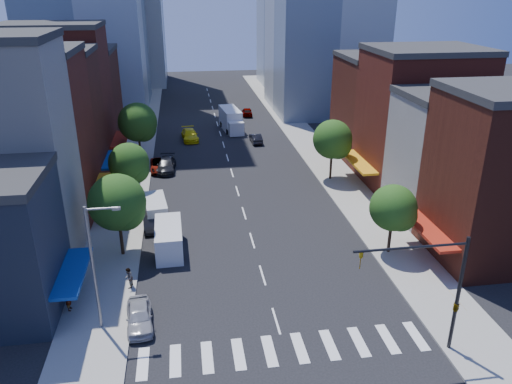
{
  "coord_description": "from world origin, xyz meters",
  "views": [
    {
      "loc": [
        -5.64,
        -28.25,
        21.83
      ],
      "look_at": [
        0.3,
        11.59,
        5.0
      ],
      "focal_mm": 35.0,
      "sensor_mm": 36.0,
      "label": 1
    }
  ],
  "objects_px": {
    "traffic_car_far": "(247,112)",
    "parked_car_rear": "(166,165)",
    "cargo_van_far": "(156,210)",
    "taxi": "(190,135)",
    "parked_car_front": "(139,316)",
    "pedestrian_near": "(68,299)",
    "traffic_car_oncoming": "(256,138)",
    "pedestrian_far": "(129,278)",
    "parked_car_third": "(160,165)",
    "parked_car_second": "(151,222)",
    "cargo_van_near": "(169,239)",
    "box_truck": "(231,120)"
  },
  "relations": [
    {
      "from": "cargo_van_near",
      "to": "taxi",
      "type": "height_order",
      "value": "cargo_van_near"
    },
    {
      "from": "cargo_van_far",
      "to": "parked_car_rear",
      "type": "bearing_deg",
      "value": 79.83
    },
    {
      "from": "taxi",
      "to": "traffic_car_far",
      "type": "distance_m",
      "value": 17.42
    },
    {
      "from": "parked_car_front",
      "to": "traffic_car_oncoming",
      "type": "relative_size",
      "value": 1.05
    },
    {
      "from": "traffic_car_oncoming",
      "to": "pedestrian_far",
      "type": "relative_size",
      "value": 2.5
    },
    {
      "from": "parked_car_front",
      "to": "traffic_car_far",
      "type": "height_order",
      "value": "parked_car_front"
    },
    {
      "from": "parked_car_front",
      "to": "pedestrian_near",
      "type": "distance_m",
      "value": 5.6
    },
    {
      "from": "cargo_van_far",
      "to": "traffic_car_oncoming",
      "type": "height_order",
      "value": "cargo_van_far"
    },
    {
      "from": "traffic_car_oncoming",
      "to": "pedestrian_far",
      "type": "distance_m",
      "value": 39.86
    },
    {
      "from": "pedestrian_far",
      "to": "parked_car_third",
      "type": "bearing_deg",
      "value": -172.56
    },
    {
      "from": "taxi",
      "to": "traffic_car_far",
      "type": "relative_size",
      "value": 1.3
    },
    {
      "from": "cargo_van_far",
      "to": "taxi",
      "type": "height_order",
      "value": "cargo_van_far"
    },
    {
      "from": "parked_car_third",
      "to": "pedestrian_near",
      "type": "height_order",
      "value": "pedestrian_near"
    },
    {
      "from": "parked_car_second",
      "to": "pedestrian_near",
      "type": "height_order",
      "value": "pedestrian_near"
    },
    {
      "from": "parked_car_second",
      "to": "taxi",
      "type": "height_order",
      "value": "taxi"
    },
    {
      "from": "traffic_car_oncoming",
      "to": "pedestrian_near",
      "type": "bearing_deg",
      "value": 61.78
    },
    {
      "from": "parked_car_front",
      "to": "cargo_van_near",
      "type": "distance_m",
      "value": 10.3
    },
    {
      "from": "parked_car_front",
      "to": "parked_car_rear",
      "type": "height_order",
      "value": "parked_car_rear"
    },
    {
      "from": "parked_car_front",
      "to": "parked_car_second",
      "type": "bearing_deg",
      "value": 84.18
    },
    {
      "from": "traffic_car_far",
      "to": "parked_car_rear",
      "type": "bearing_deg",
      "value": 67.64
    },
    {
      "from": "parked_car_second",
      "to": "parked_car_rear",
      "type": "distance_m",
      "value": 16.09
    },
    {
      "from": "traffic_car_oncoming",
      "to": "parked_car_second",
      "type": "bearing_deg",
      "value": 59.91
    },
    {
      "from": "cargo_van_near",
      "to": "traffic_car_far",
      "type": "relative_size",
      "value": 1.37
    },
    {
      "from": "parked_car_rear",
      "to": "pedestrian_near",
      "type": "xyz_separation_m",
      "value": [
        -6.4,
        -28.74,
        0.26
      ]
    },
    {
      "from": "cargo_van_near",
      "to": "traffic_car_far",
      "type": "distance_m",
      "value": 49.69
    },
    {
      "from": "parked_car_second",
      "to": "parked_car_rear",
      "type": "bearing_deg",
      "value": 80.92
    },
    {
      "from": "parked_car_third",
      "to": "taxi",
      "type": "relative_size",
      "value": 0.91
    },
    {
      "from": "box_truck",
      "to": "pedestrian_far",
      "type": "bearing_deg",
      "value": -112.27
    },
    {
      "from": "pedestrian_far",
      "to": "pedestrian_near",
      "type": "bearing_deg",
      "value": -49.17
    },
    {
      "from": "taxi",
      "to": "traffic_car_oncoming",
      "type": "height_order",
      "value": "taxi"
    },
    {
      "from": "taxi",
      "to": "parked_car_second",
      "type": "bearing_deg",
      "value": -103.71
    },
    {
      "from": "parked_car_second",
      "to": "pedestrian_near",
      "type": "bearing_deg",
      "value": -117.02
    },
    {
      "from": "parked_car_second",
      "to": "cargo_van_far",
      "type": "bearing_deg",
      "value": 72.14
    },
    {
      "from": "parked_car_rear",
      "to": "pedestrian_far",
      "type": "xyz_separation_m",
      "value": [
        -2.4,
        -26.43,
        0.2
      ]
    },
    {
      "from": "parked_car_third",
      "to": "cargo_van_far",
      "type": "xyz_separation_m",
      "value": [
        0.08,
        -14.31,
        0.35
      ]
    },
    {
      "from": "parked_car_second",
      "to": "cargo_van_far",
      "type": "xyz_separation_m",
      "value": [
        0.46,
        1.96,
        0.37
      ]
    },
    {
      "from": "traffic_car_oncoming",
      "to": "traffic_car_far",
      "type": "bearing_deg",
      "value": -94.94
    },
    {
      "from": "parked_car_third",
      "to": "cargo_van_far",
      "type": "relative_size",
      "value": 0.97
    },
    {
      "from": "parked_car_second",
      "to": "traffic_car_oncoming",
      "type": "relative_size",
      "value": 0.98
    },
    {
      "from": "parked_car_front",
      "to": "pedestrian_near",
      "type": "xyz_separation_m",
      "value": [
        -5.09,
        2.33,
        0.29
      ]
    },
    {
      "from": "traffic_car_oncoming",
      "to": "box_truck",
      "type": "xyz_separation_m",
      "value": [
        -2.91,
        7.5,
        0.9
      ]
    },
    {
      "from": "taxi",
      "to": "traffic_car_oncoming",
      "type": "relative_size",
      "value": 1.33
    },
    {
      "from": "cargo_van_near",
      "to": "box_truck",
      "type": "height_order",
      "value": "box_truck"
    },
    {
      "from": "traffic_car_oncoming",
      "to": "taxi",
      "type": "bearing_deg",
      "value": -17.56
    },
    {
      "from": "parked_car_third",
      "to": "parked_car_second",
      "type": "bearing_deg",
      "value": -94.4
    },
    {
      "from": "parked_car_rear",
      "to": "pedestrian_far",
      "type": "height_order",
      "value": "pedestrian_far"
    },
    {
      "from": "parked_car_second",
      "to": "box_truck",
      "type": "bearing_deg",
      "value": 66.86
    },
    {
      "from": "taxi",
      "to": "traffic_car_oncoming",
      "type": "distance_m",
      "value": 10.05
    },
    {
      "from": "pedestrian_far",
      "to": "parked_car_rear",
      "type": "bearing_deg",
      "value": -174.38
    },
    {
      "from": "parked_car_front",
      "to": "pedestrian_far",
      "type": "height_order",
      "value": "pedestrian_far"
    }
  ]
}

